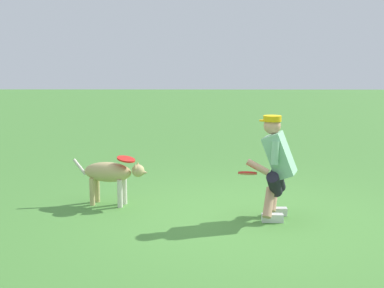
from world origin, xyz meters
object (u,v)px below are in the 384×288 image
person (276,164)px  frisbee_held (247,173)px  dog (111,174)px  frisbee_flying (126,159)px

person → frisbee_held: size_ratio=5.66×
dog → frisbee_held: (-1.78, 0.71, 0.18)m
frisbee_flying → person: bearing=165.0°
person → frisbee_held: bearing=38.4°
dog → frisbee_flying: size_ratio=4.35×
dog → frisbee_held: size_ratio=4.71×
person → dog: 2.24m
frisbee_flying → frisbee_held: frisbee_flying is taller
dog → frisbee_held: frisbee_held is taller
frisbee_held → frisbee_flying: bearing=-22.3°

